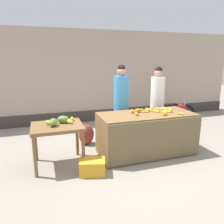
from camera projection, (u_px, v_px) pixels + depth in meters
ground_plane at (130, 154)px, 4.60m from camera, size 24.00×24.00×0.00m
market_wall_back at (96, 78)px, 6.92m from camera, size 9.96×0.23×2.84m
fruit_stall_counter at (146, 134)px, 4.60m from camera, size 1.98×0.91×0.87m
side_table_wooden at (57, 131)px, 4.00m from camera, size 0.92×0.77×0.79m
banana_bunch_pile at (159, 111)px, 4.62m from camera, size 0.77×0.67×0.07m
orange_pile at (136, 111)px, 4.52m from camera, size 0.23×0.33×0.08m
mango_papaya_pile at (59, 121)px, 4.00m from camera, size 0.56×0.42×0.14m
vendor_woman_blue_shirt at (121, 105)px, 5.04m from camera, size 0.34×0.34×1.85m
vendor_woman_white_shirt at (157, 103)px, 5.44m from camera, size 0.34×0.34×1.79m
parked_motorcycle at (172, 114)px, 6.40m from camera, size 1.60×0.18×0.88m
produce_crate at (92, 167)px, 3.80m from camera, size 0.51×0.42×0.26m
produce_sack at (86, 134)px, 5.12m from camera, size 0.40×0.35×0.48m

